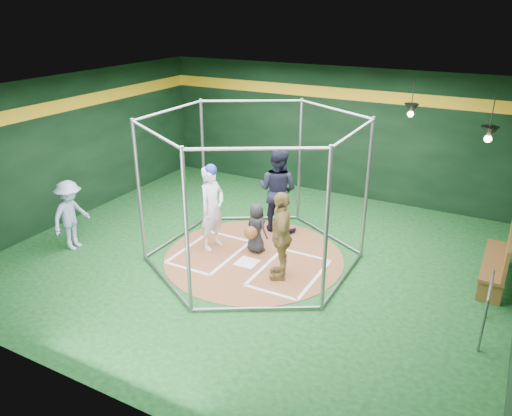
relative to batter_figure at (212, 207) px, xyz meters
The scene contains 15 objects.
room_shell 1.28m from the batter_figure, ahead, with size 10.10×9.10×3.53m.
clay_disc 1.39m from the batter_figure, ahead, with size 3.80×3.80×0.01m, color brown.
home_plate 1.41m from the batter_figure, 15.86° to the right, with size 0.43×0.43×0.01m, color white.
batter_box_left 0.98m from the batter_figure, 75.56° to the right, with size 1.17×1.77×0.01m.
batter_box_right 2.19m from the batter_figure, ahead, with size 1.17×1.77×0.01m.
batting_cage 1.15m from the batter_figure, ahead, with size 4.05×4.67×3.00m.
pendant_lamp_near 5.15m from the batter_figure, 48.37° to the left, with size 0.34×0.34×0.90m.
pendant_lamp_far 5.69m from the batter_figure, 21.88° to the left, with size 0.34×0.34×0.90m.
batter_figure is the anchor object (origin of this frame).
visitor_leopard 1.91m from the batter_figure, 13.30° to the right, with size 1.04×0.43×1.78m, color #A88D48.
catcher_figure 1.04m from the batter_figure, 15.58° to the left, with size 0.61×0.63×1.10m.
umpire 1.72m from the batter_figure, 61.12° to the left, with size 0.97×0.75×1.99m, color black.
bystander_blue 3.06m from the batter_figure, 151.42° to the right, with size 1.01×0.58×1.56m, color #8D9ABA.
dugout_bench 5.82m from the batter_figure, 13.41° to the left, with size 0.44×1.88×1.10m.
steel_railing 5.60m from the batter_figure, ahead, with size 0.05×1.07×0.92m.
Camera 1 is at (4.50, -8.26, 5.04)m, focal length 35.00 mm.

